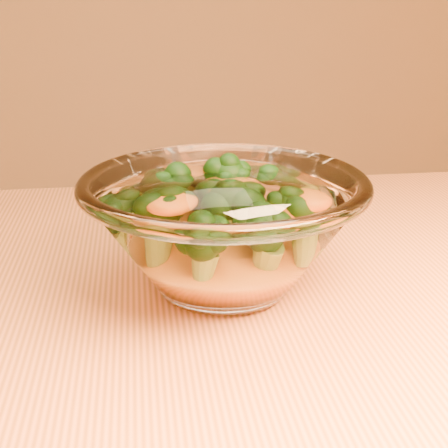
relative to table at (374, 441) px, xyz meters
name	(u,v)px	position (x,y,z in m)	size (l,w,h in m)	color
table	(374,441)	(0.00, 0.00, 0.00)	(1.20, 0.80, 0.75)	#CE713D
glass_bowl	(224,230)	(-0.11, 0.09, 0.15)	(0.23, 0.23, 0.10)	white
cheese_sauce	(224,254)	(-0.11, 0.09, 0.13)	(0.12, 0.12, 0.03)	orange
broccoli_heap	(222,209)	(-0.11, 0.10, 0.17)	(0.16, 0.14, 0.07)	black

